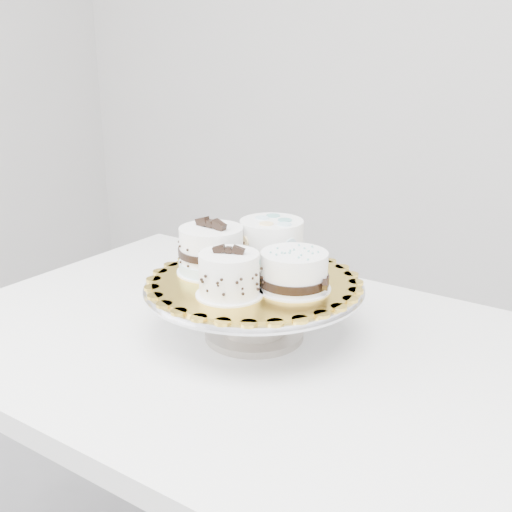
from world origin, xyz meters
The scene contains 7 objects.
table centered at (-0.07, 0.18, 0.66)m, with size 1.20×0.87×0.75m.
cake_stand centered at (-0.08, 0.20, 0.82)m, with size 0.37×0.37×0.10m.
cake_board centered at (-0.08, 0.20, 0.85)m, with size 0.34×0.34×0.00m, color #C38B29.
cake_swirl centered at (-0.08, 0.12, 0.89)m, with size 0.12×0.12×0.08m.
cake_banded centered at (-0.16, 0.20, 0.89)m, with size 0.13×0.13×0.10m.
cake_dots centered at (-0.08, 0.28, 0.89)m, with size 0.13×0.13×0.08m.
cake_ribbon centered at (0.00, 0.19, 0.88)m, with size 0.14×0.14×0.06m.
Camera 1 is at (0.40, -0.67, 1.23)m, focal length 45.00 mm.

